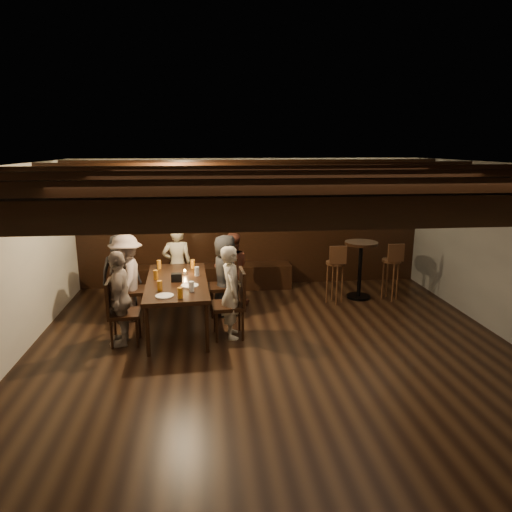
{
  "coord_description": "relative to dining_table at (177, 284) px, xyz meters",
  "views": [
    {
      "loc": [
        -0.85,
        -5.05,
        2.63
      ],
      "look_at": [
        -0.16,
        1.3,
        1.08
      ],
      "focal_mm": 32.0,
      "sensor_mm": 36.0,
      "label": 1
    }
  ],
  "objects": [
    {
      "name": "room",
      "position": [
        1.02,
        0.84,
        0.41
      ],
      "size": [
        7.0,
        7.0,
        7.0
      ],
      "color": "black",
      "rests_on": "ground"
    },
    {
      "name": "dining_table",
      "position": [
        0.0,
        0.0,
        0.0
      ],
      "size": [
        0.97,
        1.97,
        0.72
      ],
      "rotation": [
        0.0,
        0.0,
        0.05
      ],
      "color": "black",
      "rests_on": "floor"
    },
    {
      "name": "chair_left_near",
      "position": [
        -0.74,
        0.41,
        -0.37
      ],
      "size": [
        0.47,
        0.47,
        0.97
      ],
      "rotation": [
        0.0,
        0.0,
        -1.52
      ],
      "color": "black",
      "rests_on": "floor"
    },
    {
      "name": "chair_left_far",
      "position": [
        -0.69,
        -0.49,
        -0.39
      ],
      "size": [
        0.43,
        0.43,
        0.89
      ],
      "rotation": [
        0.0,
        0.0,
        -1.52
      ],
      "color": "black",
      "rests_on": "floor"
    },
    {
      "name": "chair_right_near",
      "position": [
        0.7,
        0.49,
        -0.37
      ],
      "size": [
        0.46,
        0.46,
        0.96
      ],
      "rotation": [
        0.0,
        0.0,
        1.62
      ],
      "color": "black",
      "rests_on": "floor"
    },
    {
      "name": "chair_right_far",
      "position": [
        0.74,
        -0.41,
        -0.37
      ],
      "size": [
        0.46,
        0.46,
        0.96
      ],
      "rotation": [
        0.0,
        0.0,
        1.62
      ],
      "color": "black",
      "rests_on": "floor"
    },
    {
      "name": "person_bench_left",
      "position": [
        -0.95,
        0.85,
        -0.03
      ],
      "size": [
        0.64,
        0.43,
        1.27
      ],
      "primitive_type": "imported",
      "rotation": [
        0.0,
        0.0,
        3.19
      ],
      "color": "#2B2A2D",
      "rests_on": "floor"
    },
    {
      "name": "person_bench_centre",
      "position": [
        -0.05,
        1.05,
        0.01
      ],
      "size": [
        0.51,
        0.35,
        1.35
      ],
      "primitive_type": "imported",
      "rotation": [
        0.0,
        0.0,
        3.19
      ],
      "color": "gray",
      "rests_on": "floor"
    },
    {
      "name": "person_bench_right",
      "position": [
        0.85,
        0.95,
        -0.05
      ],
      "size": [
        0.62,
        0.5,
        1.23
      ],
      "primitive_type": "imported",
      "rotation": [
        0.0,
        0.0,
        3.19
      ],
      "color": "brown",
      "rests_on": "floor"
    },
    {
      "name": "person_left_near",
      "position": [
        -0.77,
        0.41,
        0.01
      ],
      "size": [
        0.54,
        0.9,
        1.35
      ],
      "primitive_type": "imported",
      "rotation": [
        0.0,
        0.0,
        -1.52
      ],
      "color": "gray",
      "rests_on": "floor"
    },
    {
      "name": "person_left_far",
      "position": [
        -0.73,
        -0.49,
        -0.01
      ],
      "size": [
        0.36,
        0.78,
        1.3
      ],
      "primitive_type": "imported",
      "rotation": [
        0.0,
        0.0,
        -1.52
      ],
      "color": "gray",
      "rests_on": "floor"
    },
    {
      "name": "person_right_near",
      "position": [
        0.73,
        0.49,
        -0.02
      ],
      "size": [
        0.44,
        0.65,
        1.29
      ],
      "primitive_type": "imported",
      "rotation": [
        0.0,
        0.0,
        1.62
      ],
      "color": "black",
      "rests_on": "floor"
    },
    {
      "name": "person_right_far",
      "position": [
        0.77,
        -0.41,
        -0.01
      ],
      "size": [
        0.34,
        0.49,
        1.31
      ],
      "primitive_type": "imported",
      "rotation": [
        0.0,
        0.0,
        1.62
      ],
      "color": "#B6AE9A",
      "rests_on": "floor"
    },
    {
      "name": "pint_a",
      "position": [
        -0.32,
        0.68,
        0.13
      ],
      "size": [
        0.07,
        0.07,
        0.14
      ],
      "primitive_type": "cylinder",
      "color": "#BF7219",
      "rests_on": "dining_table"
    },
    {
      "name": "pint_b",
      "position": [
        0.22,
        0.66,
        0.13
      ],
      "size": [
        0.07,
        0.07,
        0.14
      ],
      "primitive_type": "cylinder",
      "color": "#BF7219",
      "rests_on": "dining_table"
    },
    {
      "name": "pint_c",
      "position": [
        -0.3,
        0.08,
        0.13
      ],
      "size": [
        0.07,
        0.07,
        0.14
      ],
      "primitive_type": "cylinder",
      "color": "#BF7219",
      "rests_on": "dining_table"
    },
    {
      "name": "pint_d",
      "position": [
        0.29,
        0.22,
        0.13
      ],
      "size": [
        0.07,
        0.07,
        0.14
      ],
      "primitive_type": "cylinder",
      "color": "silver",
      "rests_on": "dining_table"
    },
    {
      "name": "pint_e",
      "position": [
        -0.2,
        -0.46,
        0.13
      ],
      "size": [
        0.07,
        0.07,
        0.14
      ],
      "primitive_type": "cylinder",
      "color": "#BF7219",
      "rests_on": "dining_table"
    },
    {
      "name": "pint_f",
      "position": [
        0.23,
        -0.54,
        0.13
      ],
      "size": [
        0.07,
        0.07,
        0.14
      ],
      "primitive_type": "cylinder",
      "color": "silver",
      "rests_on": "dining_table"
    },
    {
      "name": "pint_g",
      "position": [
        0.09,
        -0.8,
        0.13
      ],
      "size": [
        0.07,
        0.07,
        0.14
      ],
      "primitive_type": "cylinder",
      "color": "#BF7219",
      "rests_on": "dining_table"
    },
    {
      "name": "plate_near",
      "position": [
        -0.11,
        -0.71,
        0.07
      ],
      "size": [
        0.24,
        0.24,
        0.01
      ],
      "primitive_type": "cylinder",
      "color": "white",
      "rests_on": "dining_table"
    },
    {
      "name": "plate_far",
      "position": [
        0.2,
        -0.29,
        0.07
      ],
      "size": [
        0.24,
        0.24,
        0.01
      ],
      "primitive_type": "cylinder",
      "color": "white",
      "rests_on": "dining_table"
    },
    {
      "name": "condiment_caddy",
      "position": [
        0.0,
        -0.05,
        0.12
      ],
      "size": [
        0.15,
        0.1,
        0.12
      ],
      "primitive_type": "cube",
      "color": "black",
      "rests_on": "dining_table"
    },
    {
      "name": "candle",
      "position": [
        0.1,
        0.31,
        0.08
      ],
      "size": [
        0.05,
        0.05,
        0.05
      ],
      "primitive_type": "cylinder",
      "color": "beige",
      "rests_on": "dining_table"
    },
    {
      "name": "high_top_table",
      "position": [
        3.1,
        1.03,
        -0.0
      ],
      "size": [
        0.57,
        0.57,
        1.01
      ],
      "color": "black",
      "rests_on": "floor"
    },
    {
      "name": "bar_stool_left",
      "position": [
        2.6,
        0.82,
        -0.28
      ],
      "size": [
        0.32,
        0.34,
        1.02
      ],
      "rotation": [
        0.0,
        0.0,
        -0.06
      ],
      "color": "#352111",
      "rests_on": "floor"
    },
    {
      "name": "bar_stool_right",
      "position": [
        3.6,
        0.87,
        -0.28
      ],
      "size": [
        0.32,
        0.33,
        1.02
      ],
      "rotation": [
        0.0,
        0.0,
        0.03
      ],
      "color": "#352111",
      "rests_on": "floor"
    }
  ]
}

